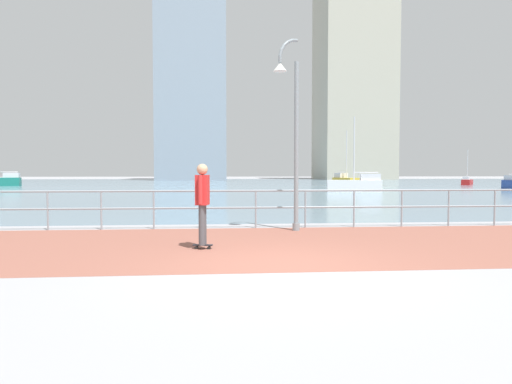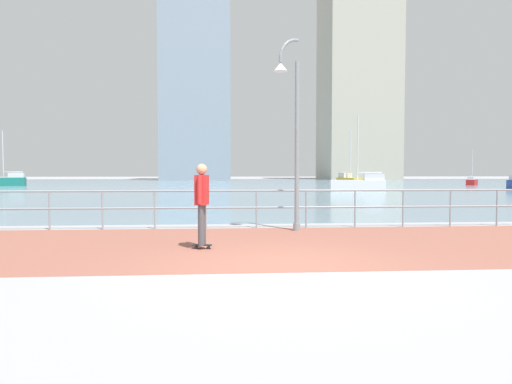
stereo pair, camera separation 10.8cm
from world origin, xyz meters
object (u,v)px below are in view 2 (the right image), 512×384
(sailboat_white, at_px, (359,184))
(lamppost, at_px, (292,125))
(sailboat_blue, at_px, (350,181))
(skateboarder, at_px, (202,198))
(sailboat_navy, at_px, (5,181))
(sailboat_teal, at_px, (472,182))

(sailboat_white, bearing_deg, lamppost, -111.33)
(sailboat_blue, bearing_deg, skateboarder, -110.14)
(lamppost, distance_m, skateboarder, 3.83)
(sailboat_white, relative_size, sailboat_blue, 0.97)
(sailboat_white, bearing_deg, sailboat_navy, 154.44)
(sailboat_blue, bearing_deg, sailboat_navy, 174.67)
(skateboarder, relative_size, sailboat_teal, 0.40)
(lamppost, relative_size, sailboat_navy, 0.81)
(skateboarder, relative_size, sailboat_blue, 0.28)
(skateboarder, height_order, sailboat_white, sailboat_white)
(sailboat_navy, height_order, sailboat_blue, sailboat_navy)
(sailboat_teal, xyz_separation_m, sailboat_blue, (-16.08, -3.19, 0.18))
(skateboarder, bearing_deg, sailboat_blue, 69.86)
(sailboat_teal, relative_size, sailboat_navy, 0.69)
(sailboat_white, bearing_deg, sailboat_blue, 77.11)
(sailboat_navy, distance_m, sailboat_blue, 38.92)
(sailboat_blue, bearing_deg, sailboat_teal, 11.22)
(sailboat_teal, relative_size, sailboat_blue, 0.69)
(lamppost, xyz_separation_m, sailboat_teal, (28.29, 40.03, -2.39))
(sailboat_blue, bearing_deg, lamppost, -108.34)
(skateboarder, height_order, sailboat_teal, sailboat_teal)
(lamppost, height_order, skateboarder, lamppost)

